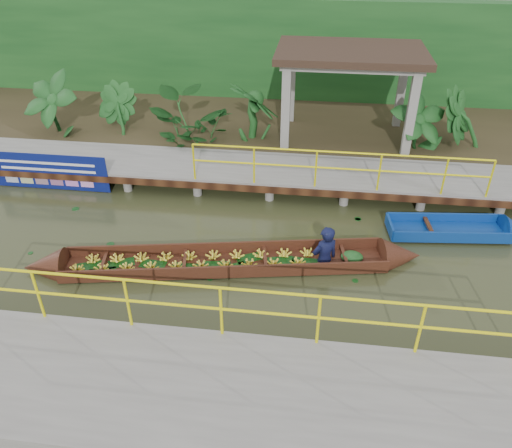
# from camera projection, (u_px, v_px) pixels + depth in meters

# --- Properties ---
(ground) EXTENTS (80.00, 80.00, 0.00)m
(ground) POSITION_uv_depth(u_px,v_px,m) (214.00, 255.00, 11.47)
(ground) COLOR #2E3219
(ground) RESTS_ON ground
(land_strip) EXTENTS (30.00, 8.00, 0.45)m
(land_strip) POSITION_uv_depth(u_px,v_px,m) (256.00, 125.00, 17.59)
(land_strip) COLOR #312818
(land_strip) RESTS_ON ground
(far_dock) EXTENTS (16.00, 2.06, 1.66)m
(far_dock) POSITION_uv_depth(u_px,v_px,m) (238.00, 170.00, 14.06)
(far_dock) COLOR slate
(far_dock) RESTS_ON ground
(near_dock) EXTENTS (18.00, 2.40, 1.73)m
(near_dock) POSITION_uv_depth(u_px,v_px,m) (222.00, 404.00, 7.70)
(near_dock) COLOR slate
(near_dock) RESTS_ON ground
(pavilion) EXTENTS (4.40, 3.00, 3.00)m
(pavilion) POSITION_uv_depth(u_px,v_px,m) (350.00, 62.00, 14.86)
(pavilion) COLOR slate
(pavilion) RESTS_ON ground
(foliage_backdrop) EXTENTS (30.00, 0.80, 4.00)m
(foliage_backdrop) POSITION_uv_depth(u_px,v_px,m) (264.00, 55.00, 18.71)
(foliage_backdrop) COLOR #154219
(foliage_backdrop) RESTS_ON ground
(vendor_boat) EXTENTS (8.80, 2.42, 2.12)m
(vendor_boat) POSITION_uv_depth(u_px,v_px,m) (243.00, 256.00, 10.99)
(vendor_boat) COLOR #331A0E
(vendor_boat) RESTS_ON ground
(moored_blue_boat) EXTENTS (3.38, 1.18, 0.79)m
(moored_blue_boat) POSITION_uv_depth(u_px,v_px,m) (481.00, 230.00, 12.07)
(moored_blue_boat) COLOR navy
(moored_blue_boat) RESTS_ON ground
(blue_banner) EXTENTS (3.39, 0.04, 1.06)m
(blue_banner) POSITION_uv_depth(u_px,v_px,m) (49.00, 172.00, 13.79)
(blue_banner) COLOR navy
(blue_banner) RESTS_ON ground
(tropical_plants) EXTENTS (14.33, 1.33, 1.67)m
(tropical_plants) POSITION_uv_depth(u_px,v_px,m) (244.00, 118.00, 15.20)
(tropical_plants) COLOR #154219
(tropical_plants) RESTS_ON ground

